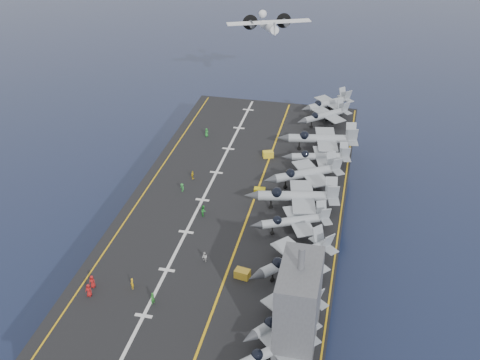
% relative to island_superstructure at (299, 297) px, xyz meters
% --- Properties ---
extents(ground, '(500.00, 500.00, 0.00)m').
position_rel_island_superstructure_xyz_m(ground, '(-15.00, 30.00, -17.90)').
color(ground, '#142135').
rests_on(ground, ground).
extents(hull, '(36.00, 90.00, 10.00)m').
position_rel_island_superstructure_xyz_m(hull, '(-15.00, 30.00, -12.90)').
color(hull, '#56595E').
rests_on(hull, ground).
extents(flight_deck, '(38.00, 92.00, 0.40)m').
position_rel_island_superstructure_xyz_m(flight_deck, '(-15.00, 30.00, -7.70)').
color(flight_deck, black).
rests_on(flight_deck, hull).
extents(foul_line, '(0.35, 90.00, 0.02)m').
position_rel_island_superstructure_xyz_m(foul_line, '(-12.00, 30.00, -7.48)').
color(foul_line, gold).
rests_on(foul_line, flight_deck).
extents(landing_centerline, '(0.50, 90.00, 0.02)m').
position_rel_island_superstructure_xyz_m(landing_centerline, '(-21.00, 30.00, -7.48)').
color(landing_centerline, silver).
rests_on(landing_centerline, flight_deck).
extents(deck_edge_port, '(0.25, 90.00, 0.02)m').
position_rel_island_superstructure_xyz_m(deck_edge_port, '(-32.00, 30.00, -7.48)').
color(deck_edge_port, gold).
rests_on(deck_edge_port, flight_deck).
extents(deck_edge_stbd, '(0.25, 90.00, 0.02)m').
position_rel_island_superstructure_xyz_m(deck_edge_stbd, '(3.50, 30.00, -7.48)').
color(deck_edge_stbd, gold).
rests_on(deck_edge_stbd, flight_deck).
extents(island_superstructure, '(5.00, 10.00, 15.00)m').
position_rel_island_superstructure_xyz_m(island_superstructure, '(0.00, 0.00, 0.00)').
color(island_superstructure, '#56595E').
rests_on(island_superstructure, flight_deck).
extents(fighter_jet_0, '(14.97, 14.90, 4.40)m').
position_rel_island_superstructure_xyz_m(fighter_jet_0, '(-2.04, -3.87, -5.30)').
color(fighter_jet_0, gray).
rests_on(fighter_jet_0, flight_deck).
extents(fighter_jet_1, '(15.12, 15.86, 4.60)m').
position_rel_island_superstructure_xyz_m(fighter_jet_1, '(-1.65, 2.07, -5.20)').
color(fighter_jet_1, '#9CA2AB').
rests_on(fighter_jet_1, flight_deck).
extents(fighter_jet_2, '(17.48, 17.76, 5.20)m').
position_rel_island_superstructure_xyz_m(fighter_jet_2, '(-2.18, 13.96, -4.90)').
color(fighter_jet_2, '#9299A0').
rests_on(fighter_jet_2, flight_deck).
extents(fighter_jet_3, '(15.82, 13.62, 4.63)m').
position_rel_island_superstructure_xyz_m(fighter_jet_3, '(-3.65, 23.98, -5.19)').
color(fighter_jet_3, '#97A1A7').
rests_on(fighter_jet_3, flight_deck).
extents(fighter_jet_4, '(18.03, 13.77, 5.64)m').
position_rel_island_superstructure_xyz_m(fighter_jet_4, '(-4.16, 30.81, -4.68)').
color(fighter_jet_4, '#90979F').
rests_on(fighter_jet_4, flight_deck).
extents(fighter_jet_5, '(18.11, 16.44, 5.24)m').
position_rel_island_superstructure_xyz_m(fighter_jet_5, '(-3.55, 39.29, -4.88)').
color(fighter_jet_5, '#9DA4AD').
rests_on(fighter_jet_5, flight_deck).
extents(fighter_jet_6, '(14.96, 11.74, 4.59)m').
position_rel_island_superstructure_xyz_m(fighter_jet_6, '(-1.91, 46.83, -5.20)').
color(fighter_jet_6, gray).
rests_on(fighter_jet_6, flight_deck).
extents(fighter_jet_7, '(18.00, 13.60, 5.67)m').
position_rel_island_superstructure_xyz_m(fighter_jet_7, '(-2.23, 53.54, -4.66)').
color(fighter_jet_7, '#9DA5AC').
rests_on(fighter_jet_7, flight_deck).
extents(fighter_jet_8, '(15.87, 15.61, 4.64)m').
position_rel_island_superstructure_xyz_m(fighter_jet_8, '(-2.70, 66.18, -5.18)').
color(fighter_jet_8, gray).
rests_on(fighter_jet_8, flight_deck).
extents(tow_cart_a, '(2.42, 1.79, 1.32)m').
position_rel_island_superstructure_xyz_m(tow_cart_a, '(-9.53, 10.87, -6.84)').
color(tow_cart_a, gold).
rests_on(tow_cart_a, flight_deck).
extents(tow_cart_b, '(2.10, 1.46, 1.20)m').
position_rel_island_superstructure_xyz_m(tow_cart_b, '(-11.40, 34.13, -6.90)').
color(tow_cart_b, yellow).
rests_on(tow_cart_b, flight_deck).
extents(tow_cart_c, '(2.41, 1.99, 1.24)m').
position_rel_island_superstructure_xyz_m(tow_cart_c, '(-12.38, 48.29, -6.88)').
color(tow_cart_c, yellow).
rests_on(tow_cart_c, flight_deck).
extents(crew_0, '(1.27, 0.89, 2.03)m').
position_rel_island_superstructure_xyz_m(crew_0, '(-29.95, 2.19, -6.48)').
color(crew_0, '#B21919').
rests_on(crew_0, flight_deck).
extents(crew_1, '(1.26, 1.28, 1.80)m').
position_rel_island_superstructure_xyz_m(crew_1, '(-24.51, 4.97, -6.60)').
color(crew_1, yellow).
rests_on(crew_1, flight_deck).
extents(crew_2, '(1.09, 1.38, 2.02)m').
position_rel_island_superstructure_xyz_m(crew_2, '(-19.46, 25.32, -6.49)').
color(crew_2, green).
rests_on(crew_2, flight_deck).
extents(crew_3, '(1.17, 1.10, 1.62)m').
position_rel_island_superstructure_xyz_m(crew_3, '(-25.38, 32.04, -6.69)').
color(crew_3, green).
rests_on(crew_3, flight_deck).
extents(crew_4, '(0.84, 1.10, 1.66)m').
position_rel_island_superstructure_xyz_m(crew_4, '(-24.77, 36.75, -6.67)').
color(crew_4, yellow).
rests_on(crew_4, flight_deck).
extents(crew_5, '(1.21, 1.32, 1.82)m').
position_rel_island_superstructure_xyz_m(crew_5, '(-26.88, 54.63, -6.59)').
color(crew_5, '#268C33').
rests_on(crew_5, flight_deck).
extents(crew_6, '(1.23, 1.40, 1.95)m').
position_rel_island_superstructure_xyz_m(crew_6, '(-20.54, 2.60, -6.53)').
color(crew_6, '#277E27').
rests_on(crew_6, flight_deck).
extents(crew_7, '(1.20, 1.15, 1.67)m').
position_rel_island_superstructure_xyz_m(crew_7, '(-15.95, 13.26, -6.66)').
color(crew_7, silver).
rests_on(crew_7, flight_deck).
extents(transport_plane, '(24.65, 21.02, 4.92)m').
position_rel_island_superstructure_xyz_m(transport_plane, '(-19.64, 87.86, 7.04)').
color(transport_plane, '#BCBEC1').
extents(fighter_jet_9, '(15.87, 15.61, 4.64)m').
position_rel_island_superstructure_xyz_m(fighter_jet_9, '(-2.70, 73.00, -5.18)').
color(fighter_jet_9, gray).
rests_on(fighter_jet_9, flight_deck).
extents(crew_8, '(1.27, 0.89, 2.03)m').
position_rel_island_superstructure_xyz_m(crew_8, '(-30.25, 4.03, -6.48)').
color(crew_8, '#B21919').
rests_on(crew_8, flight_deck).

